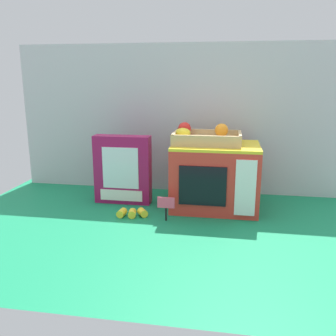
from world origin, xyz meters
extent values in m
plane|color=#147A4C|center=(0.00, 0.00, 0.00)|extent=(1.70, 1.70, 0.00)
cube|color=#B7BABF|center=(0.00, 0.22, 0.36)|extent=(1.61, 0.03, 0.73)
cube|color=red|center=(0.20, -0.02, 0.14)|extent=(0.37, 0.28, 0.27)
cube|color=yellow|center=(0.20, -0.02, 0.28)|extent=(0.37, 0.28, 0.01)
cube|color=black|center=(0.16, -0.16, 0.14)|extent=(0.19, 0.01, 0.16)
cube|color=white|center=(0.33, -0.16, 0.14)|extent=(0.08, 0.01, 0.23)
cube|color=tan|center=(0.16, -0.01, 0.30)|extent=(0.29, 0.20, 0.03)
cube|color=tan|center=(0.16, -0.10, 0.32)|extent=(0.29, 0.01, 0.02)
cube|color=tan|center=(0.16, 0.08, 0.32)|extent=(0.29, 0.01, 0.02)
cube|color=tan|center=(0.02, -0.01, 0.32)|extent=(0.01, 0.20, 0.02)
cube|color=tan|center=(0.30, -0.01, 0.32)|extent=(0.01, 0.20, 0.02)
sphere|color=orange|center=(0.22, 0.03, 0.34)|extent=(0.06, 0.06, 0.06)
ellipsoid|color=yellow|center=(0.06, -0.02, 0.33)|extent=(0.07, 0.05, 0.04)
sphere|color=red|center=(0.06, 0.05, 0.34)|extent=(0.06, 0.06, 0.06)
cube|color=#99144C|center=(-0.22, -0.02, 0.16)|extent=(0.26, 0.07, 0.31)
cube|color=silver|center=(-0.22, -0.06, 0.17)|extent=(0.16, 0.00, 0.19)
cube|color=white|center=(-0.22, -0.06, 0.04)|extent=(0.20, 0.00, 0.05)
cylinder|color=black|center=(0.02, -0.21, 0.03)|extent=(0.01, 0.01, 0.06)
cube|color=#F44C6B|center=(0.02, -0.21, 0.08)|extent=(0.07, 0.00, 0.05)
cylinder|color=yellow|center=(-0.17, -0.20, 0.02)|extent=(0.04, 0.05, 0.03)
cylinder|color=yellow|center=(-0.13, -0.20, 0.02)|extent=(0.04, 0.05, 0.03)
cylinder|color=yellow|center=(-0.09, -0.18, 0.02)|extent=(0.05, 0.06, 0.03)
camera|label=1|loc=(0.25, -1.57, 0.57)|focal=38.88mm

